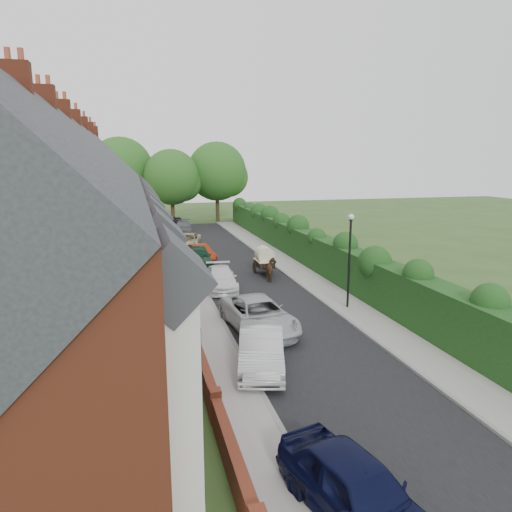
{
  "coord_description": "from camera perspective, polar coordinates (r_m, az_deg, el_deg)",
  "views": [
    {
      "loc": [
        -7.36,
        -17.53,
        7.86
      ],
      "look_at": [
        -0.5,
        8.63,
        2.2
      ],
      "focal_mm": 32.0,
      "sensor_mm": 36.0,
      "label": 1
    }
  ],
  "objects": [
    {
      "name": "car_navy",
      "position": [
        11.45,
        12.56,
        -26.77
      ],
      "size": [
        2.86,
        4.8,
        1.53
      ],
      "primitive_type": "imported",
      "rotation": [
        0.0,
        0.0,
        0.25
      ],
      "color": "black",
      "rests_on": "ground"
    },
    {
      "name": "garden_wall_row",
      "position": [
        28.58,
        -10.18,
        -3.38
      ],
      "size": [
        0.35,
        40.35,
        1.1
      ],
      "color": "maroon",
      "rests_on": "ground"
    },
    {
      "name": "pavement_hedge_side",
      "position": [
        31.54,
        6.12,
        -2.57
      ],
      "size": [
        2.2,
        58.0,
        0.12
      ],
      "primitive_type": "cube",
      "color": "gray",
      "rests_on": "ground"
    },
    {
      "name": "road",
      "position": [
        30.38,
        -1.15,
        -3.16
      ],
      "size": [
        6.0,
        58.0,
        0.02
      ],
      "primitive_type": "cube",
      "color": "black",
      "rests_on": "ground"
    },
    {
      "name": "car_black",
      "position": [
        53.91,
        -9.91,
        4.06
      ],
      "size": [
        1.88,
        4.44,
        1.5
      ],
      "primitive_type": "imported",
      "rotation": [
        0.0,
        0.0,
        -0.02
      ],
      "color": "black",
      "rests_on": "ground"
    },
    {
      "name": "car_silver_b",
      "position": [
        21.58,
        0.34,
        -7.38
      ],
      "size": [
        3.13,
        5.73,
        1.52
      ],
      "primitive_type": "imported",
      "rotation": [
        0.0,
        0.0,
        0.11
      ],
      "color": "#BABDC2",
      "rests_on": "ground"
    },
    {
      "name": "horse",
      "position": [
        30.42,
        1.99,
        -1.76
      ],
      "size": [
        1.12,
        1.83,
        1.44
      ],
      "primitive_type": "imported",
      "rotation": [
        0.0,
        0.0,
        2.93
      ],
      "color": "#48311A",
      "rests_on": "ground"
    },
    {
      "name": "pavement_house_side",
      "position": [
        29.73,
        -8.39,
        -3.52
      ],
      "size": [
        1.7,
        58.0,
        0.12
      ],
      "primitive_type": "cube",
      "color": "gray",
      "rests_on": "ground"
    },
    {
      "name": "horse_cart",
      "position": [
        32.06,
        1.05,
        -0.3
      ],
      "size": [
        1.24,
        2.75,
        1.98
      ],
      "color": "black",
      "rests_on": "ground"
    },
    {
      "name": "kerb_hedge_side",
      "position": [
        31.19,
        4.31,
        -2.69
      ],
      "size": [
        0.18,
        58.0,
        0.13
      ],
      "primitive_type": "cube",
      "color": "gray",
      "rests_on": "ground"
    },
    {
      "name": "tree_far_left",
      "position": [
        57.84,
        -10.17,
        9.51
      ],
      "size": [
        7.14,
        6.8,
        9.29
      ],
      "color": "#332316",
      "rests_on": "ground"
    },
    {
      "name": "car_silver_a",
      "position": [
        17.92,
        0.62,
        -11.47
      ],
      "size": [
        2.78,
        4.97,
        1.55
      ],
      "primitive_type": "imported",
      "rotation": [
        0.0,
        0.0,
        -0.26
      ],
      "color": "#BCBDC2",
      "rests_on": "ground"
    },
    {
      "name": "kerb_house_side",
      "position": [
        29.82,
        -6.86,
        -3.42
      ],
      "size": [
        0.18,
        58.0,
        0.13
      ],
      "primitive_type": "cube",
      "color": "gray",
      "rests_on": "ground"
    },
    {
      "name": "lamppost",
      "position": [
        24.5,
        11.64,
        0.84
      ],
      "size": [
        0.32,
        0.32,
        5.16
      ],
      "color": "black",
      "rests_on": "ground"
    },
    {
      "name": "car_green",
      "position": [
        34.74,
        -7.18,
        -0.06
      ],
      "size": [
        1.82,
        4.49,
        1.53
      ],
      "primitive_type": "imported",
      "rotation": [
        0.0,
        0.0,
        0.0
      ],
      "color": "#0E311D",
      "rests_on": "ground"
    },
    {
      "name": "hedge",
      "position": [
        31.88,
        9.21,
        0.34
      ],
      "size": [
        2.1,
        58.0,
        2.85
      ],
      "color": "#113613",
      "rests_on": "ground"
    },
    {
      "name": "car_red",
      "position": [
        36.77,
        -6.94,
        0.4
      ],
      "size": [
        2.23,
        4.07,
        1.27
      ],
      "primitive_type": "imported",
      "rotation": [
        0.0,
        0.0,
        0.24
      ],
      "color": "maroon",
      "rests_on": "ground"
    },
    {
      "name": "car_grey",
      "position": [
        51.27,
        -9.13,
        3.59
      ],
      "size": [
        2.29,
        4.68,
        1.31
      ],
      "primitive_type": "imported",
      "rotation": [
        0.0,
        0.0,
        -0.1
      ],
      "color": "#5D5E64",
      "rests_on": "ground"
    },
    {
      "name": "ground",
      "position": [
        20.57,
        7.59,
        -10.75
      ],
      "size": [
        140.0,
        140.0,
        0.0
      ],
      "primitive_type": "plane",
      "color": "#2D4C1E",
      "rests_on": "ground"
    },
    {
      "name": "car_beige",
      "position": [
        42.18,
        -8.56,
        1.87
      ],
      "size": [
        3.3,
        5.2,
        1.34
      ],
      "primitive_type": "imported",
      "rotation": [
        0.0,
        0.0,
        -0.24
      ],
      "color": "#C2B38C",
      "rests_on": "ground"
    },
    {
      "name": "terrace_row",
      "position": [
        27.94,
        -21.86,
        4.01
      ],
      "size": [
        9.05,
        40.5,
        11.5
      ],
      "color": "brown",
      "rests_on": "ground"
    },
    {
      "name": "tree_far_right",
      "position": [
        60.59,
        -4.56,
        10.32
      ],
      "size": [
        7.98,
        7.6,
        10.31
      ],
      "color": "#332316",
      "rests_on": "ground"
    },
    {
      "name": "tree_far_back",
      "position": [
        60.63,
        -16.13,
        10.19
      ],
      "size": [
        8.4,
        8.0,
        10.82
      ],
      "color": "#332316",
      "rests_on": "ground"
    },
    {
      "name": "car_white",
      "position": [
        28.53,
        -4.42,
        -2.82
      ],
      "size": [
        2.29,
        4.76,
        1.34
      ],
      "primitive_type": "imported",
      "rotation": [
        0.0,
        0.0,
        -0.09
      ],
      "color": "white",
      "rests_on": "ground"
    }
  ]
}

